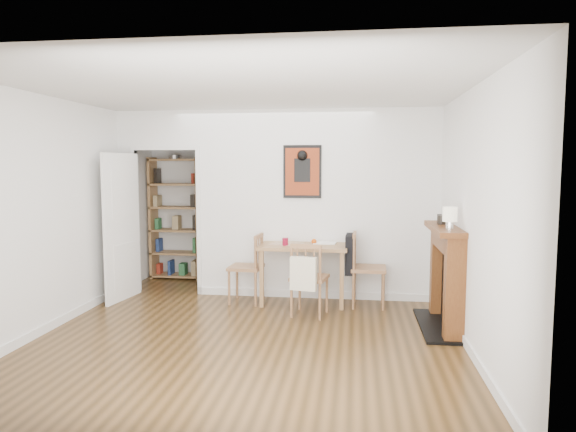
# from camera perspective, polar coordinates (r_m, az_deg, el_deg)

# --- Properties ---
(ground) EXTENTS (5.20, 5.20, 0.00)m
(ground) POSITION_cam_1_polar(r_m,az_deg,el_deg) (6.02, -3.66, -12.11)
(ground) COLOR brown
(ground) RESTS_ON ground
(room_shell) EXTENTS (5.20, 5.20, 5.20)m
(room_shell) POSITION_cam_1_polar(r_m,az_deg,el_deg) (7.06, -0.83, 1.28)
(room_shell) COLOR silver
(room_shell) RESTS_ON ground
(dining_table) EXTENTS (1.16, 0.74, 0.79)m
(dining_table) POSITION_cam_1_polar(r_m,az_deg,el_deg) (6.86, 1.76, -3.95)
(dining_table) COLOR #976D46
(dining_table) RESTS_ON ground
(chair_left) EXTENTS (0.49, 0.49, 0.93)m
(chair_left) POSITION_cam_1_polar(r_m,az_deg,el_deg) (6.92, -4.70, -5.79)
(chair_left) COLOR #9A6B48
(chair_left) RESTS_ON ground
(chair_right) EXTENTS (0.57, 0.50, 0.97)m
(chair_right) POSITION_cam_1_polar(r_m,az_deg,el_deg) (6.79, 8.76, -5.73)
(chair_right) COLOR #9A6B48
(chair_right) RESTS_ON ground
(chair_front) EXTENTS (0.53, 0.58, 0.91)m
(chair_front) POSITION_cam_1_polar(r_m,az_deg,el_deg) (6.31, 2.37, -6.92)
(chair_front) COLOR #9A6B48
(chair_front) RESTS_ON ground
(bookshelf) EXTENTS (0.83, 0.33, 1.96)m
(bookshelf) POSITION_cam_1_polar(r_m,az_deg,el_deg) (8.52, -12.29, -0.32)
(bookshelf) COLOR #976D46
(bookshelf) RESTS_ON ground
(fireplace) EXTENTS (0.45, 1.25, 1.16)m
(fireplace) POSITION_cam_1_polar(r_m,az_deg,el_deg) (6.09, 17.26, -6.17)
(fireplace) COLOR brown
(fireplace) RESTS_ON ground
(red_glass) EXTENTS (0.08, 0.08, 0.10)m
(red_glass) POSITION_cam_1_polar(r_m,az_deg,el_deg) (6.73, -0.31, -2.87)
(red_glass) COLOR maroon
(red_glass) RESTS_ON dining_table
(orange_fruit) EXTENTS (0.07, 0.07, 0.07)m
(orange_fruit) POSITION_cam_1_polar(r_m,az_deg,el_deg) (6.87, 2.91, -2.83)
(orange_fruit) COLOR #E2560B
(orange_fruit) RESTS_ON dining_table
(placemat) EXTENTS (0.47, 0.38, 0.00)m
(placemat) POSITION_cam_1_polar(r_m,az_deg,el_deg) (6.87, -0.18, -3.11)
(placemat) COLOR #BFB59D
(placemat) RESTS_ON dining_table
(notebook) EXTENTS (0.31, 0.24, 0.01)m
(notebook) POSITION_cam_1_polar(r_m,az_deg,el_deg) (6.92, 4.12, -3.01)
(notebook) COLOR white
(notebook) RESTS_ON dining_table
(mantel_lamp) EXTENTS (0.15, 0.15, 0.24)m
(mantel_lamp) POSITION_cam_1_polar(r_m,az_deg,el_deg) (5.65, 17.55, 0.04)
(mantel_lamp) COLOR silver
(mantel_lamp) RESTS_ON fireplace
(ceramic_jar_a) EXTENTS (0.09, 0.09, 0.11)m
(ceramic_jar_a) POSITION_cam_1_polar(r_m,az_deg,el_deg) (6.14, 16.68, -0.41)
(ceramic_jar_a) COLOR black
(ceramic_jar_a) RESTS_ON fireplace
(ceramic_jar_b) EXTENTS (0.08, 0.08, 0.10)m
(ceramic_jar_b) POSITION_cam_1_polar(r_m,az_deg,el_deg) (6.32, 16.58, -0.26)
(ceramic_jar_b) COLOR black
(ceramic_jar_b) RESTS_ON fireplace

